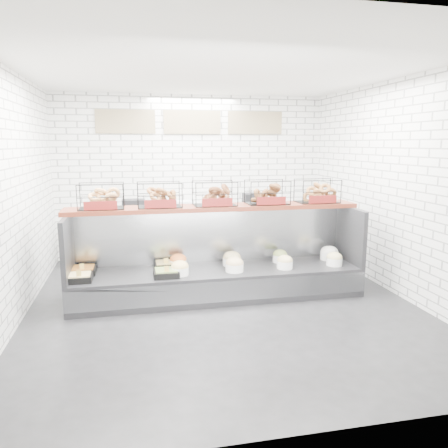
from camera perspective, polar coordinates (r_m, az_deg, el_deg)
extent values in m
plane|color=black|center=(5.95, -0.23, -10.35)|extent=(5.50, 5.50, 0.00)
cube|color=white|center=(8.30, -4.10, 6.20)|extent=(5.00, 0.02, 3.00)
cube|color=white|center=(5.65, -25.95, 3.16)|extent=(0.02, 5.50, 3.00)
cube|color=white|center=(6.57, 21.70, 4.36)|extent=(0.02, 5.50, 3.00)
cube|color=white|center=(5.63, -0.26, 19.50)|extent=(5.00, 5.50, 0.02)
cube|color=tan|center=(8.18, -12.75, 12.92)|extent=(1.05, 0.03, 0.42)
cube|color=tan|center=(8.25, -4.17, 13.12)|extent=(1.05, 0.03, 0.42)
cube|color=tan|center=(8.50, 4.09, 13.05)|extent=(1.05, 0.03, 0.42)
cube|color=black|center=(6.16, -0.80, -7.64)|extent=(4.00, 0.90, 0.40)
cube|color=#93969B|center=(5.75, 0.04, -8.77)|extent=(4.00, 0.03, 0.28)
cube|color=#93969B|center=(6.40, -1.52, -1.40)|extent=(4.00, 0.08, 0.80)
cube|color=black|center=(5.96, -19.78, -2.92)|extent=(0.06, 0.90, 0.80)
cube|color=black|center=(6.66, 16.06, -1.34)|extent=(0.06, 0.90, 0.80)
cube|color=black|center=(5.85, -18.28, -6.72)|extent=(0.30, 0.30, 0.08)
cube|color=#F7D07E|center=(5.84, -18.30, -6.39)|extent=(0.25, 0.25, 0.04)
cube|color=#ECBE52|center=(5.73, -18.44, -6.16)|extent=(0.06, 0.01, 0.08)
cube|color=black|center=(6.16, -17.92, -5.84)|extent=(0.33, 0.33, 0.08)
cube|color=orange|center=(6.15, -17.94, -5.53)|extent=(0.28, 0.28, 0.04)
cube|color=#ECBE52|center=(6.02, -18.08, -5.32)|extent=(0.06, 0.01, 0.08)
cube|color=black|center=(5.81, -7.56, -6.40)|extent=(0.33, 0.33, 0.08)
cube|color=olive|center=(5.80, -7.57, -6.07)|extent=(0.28, 0.28, 0.04)
cube|color=#ECBE52|center=(5.67, -7.49, -5.86)|extent=(0.06, 0.01, 0.08)
cube|color=black|center=(6.17, -7.64, -5.37)|extent=(0.30, 0.30, 0.08)
cube|color=#D1B86B|center=(6.17, -7.65, -5.06)|extent=(0.26, 0.26, 0.04)
cube|color=#ECBE52|center=(6.05, -7.58, -4.82)|extent=(0.06, 0.01, 0.08)
cylinder|color=white|center=(5.84, -5.79, -6.11)|extent=(0.24, 0.24, 0.11)
ellipsoid|color=#DAB86F|center=(5.82, -5.80, -5.55)|extent=(0.24, 0.24, 0.16)
cylinder|color=white|center=(6.18, -5.98, -5.17)|extent=(0.24, 0.24, 0.11)
ellipsoid|color=orange|center=(6.17, -5.99, -4.63)|extent=(0.23, 0.23, 0.16)
cylinder|color=white|center=(5.97, 1.38, -5.69)|extent=(0.25, 0.25, 0.11)
ellipsoid|color=tan|center=(5.95, 1.38, -5.13)|extent=(0.24, 0.24, 0.17)
cylinder|color=white|center=(6.26, 1.04, -4.91)|extent=(0.26, 0.26, 0.11)
ellipsoid|color=tan|center=(6.24, 1.04, -4.38)|extent=(0.26, 0.26, 0.18)
cylinder|color=white|center=(6.16, 7.93, -5.27)|extent=(0.22, 0.22, 0.11)
ellipsoid|color=tan|center=(6.15, 7.95, -4.73)|extent=(0.22, 0.22, 0.15)
cylinder|color=white|center=(6.47, 7.31, -4.48)|extent=(0.21, 0.21, 0.11)
ellipsoid|color=#85954C|center=(6.46, 7.33, -3.96)|extent=(0.21, 0.21, 0.15)
cylinder|color=white|center=(6.46, 14.20, -4.76)|extent=(0.23, 0.23, 0.11)
ellipsoid|color=tan|center=(6.44, 14.22, -4.25)|extent=(0.22, 0.22, 0.16)
cylinder|color=white|center=(6.75, 13.57, -4.06)|extent=(0.27, 0.27, 0.11)
ellipsoid|color=white|center=(6.74, 13.59, -3.56)|extent=(0.26, 0.26, 0.18)
cube|color=#4C1A10|center=(6.14, -1.22, 2.17)|extent=(4.10, 0.50, 0.06)
cube|color=black|center=(6.02, -15.75, 3.54)|extent=(0.60, 0.38, 0.34)
cube|color=maroon|center=(5.83, -15.83, 2.33)|extent=(0.42, 0.02, 0.11)
cube|color=black|center=(6.02, -8.44, 3.82)|extent=(0.60, 0.38, 0.34)
cube|color=maroon|center=(5.83, -8.29, 2.62)|extent=(0.42, 0.02, 0.11)
cube|color=black|center=(6.11, -1.23, 4.03)|extent=(0.60, 0.38, 0.34)
cube|color=maroon|center=(5.93, -0.86, 2.85)|extent=(0.42, 0.02, 0.11)
cube|color=black|center=(6.30, 5.66, 4.17)|extent=(0.60, 0.38, 0.34)
cube|color=maroon|center=(6.12, 6.21, 3.03)|extent=(0.42, 0.02, 0.11)
cube|color=black|center=(6.57, 12.07, 4.25)|extent=(0.60, 0.38, 0.34)
cube|color=maroon|center=(6.40, 12.76, 3.16)|extent=(0.42, 0.02, 0.11)
cube|color=#93969B|center=(8.13, -3.70, -1.36)|extent=(4.00, 0.60, 0.90)
cube|color=black|center=(7.90, -11.73, 2.29)|extent=(0.40, 0.30, 0.24)
cube|color=silver|center=(8.06, -5.45, 2.41)|extent=(0.35, 0.28, 0.18)
cylinder|color=#D24234|center=(8.18, -0.51, 2.71)|extent=(0.09, 0.09, 0.22)
cube|color=black|center=(8.20, 3.62, 2.99)|extent=(0.30, 0.30, 0.30)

